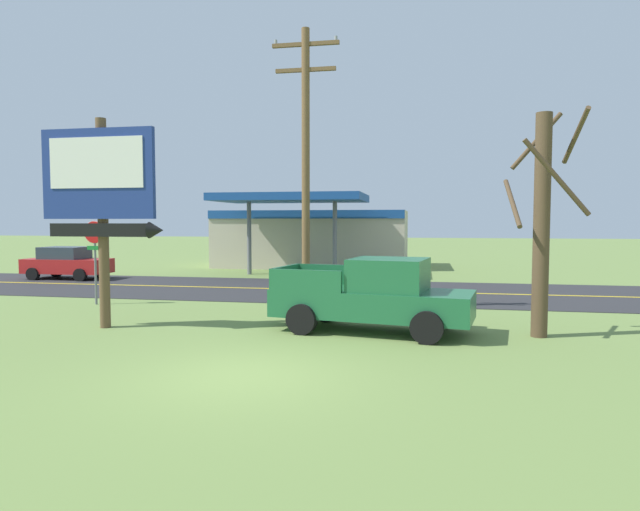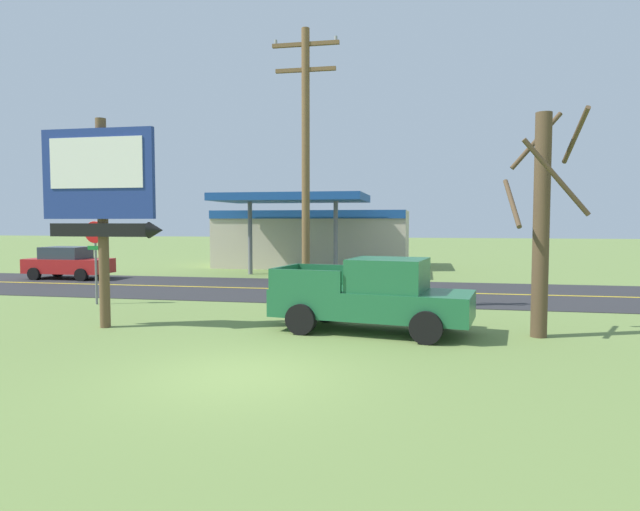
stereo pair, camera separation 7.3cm
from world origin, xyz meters
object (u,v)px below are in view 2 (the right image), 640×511
(gas_station, at_px, (313,237))
(pickup_green_parked_on_lawn, at_px, (374,296))
(bare_tree, at_px, (542,219))
(stop_sign, at_px, (95,247))
(utility_pole, at_px, (306,161))
(motel_sign, at_px, (101,190))
(car_red_near_lane, at_px, (68,263))

(gas_station, xyz_separation_m, pickup_green_parked_on_lawn, (5.83, -20.22, -0.98))
(bare_tree, bearing_deg, stop_sign, 168.83)
(stop_sign, relative_size, pickup_green_parked_on_lawn, 0.54)
(pickup_green_parked_on_lawn, bearing_deg, utility_pole, 129.99)
(stop_sign, relative_size, utility_pole, 0.33)
(motel_sign, xyz_separation_m, stop_sign, (-2.79, 3.90, -1.74))
(stop_sign, bearing_deg, gas_station, 76.15)
(car_red_near_lane, bearing_deg, pickup_green_parked_on_lawn, -32.12)
(gas_station, bearing_deg, motel_sign, -93.95)
(gas_station, bearing_deg, pickup_green_parked_on_lawn, -73.93)
(bare_tree, bearing_deg, motel_sign, -174.59)
(motel_sign, distance_m, utility_pole, 6.28)
(utility_pole, height_order, bare_tree, utility_pole)
(bare_tree, height_order, gas_station, bare_tree)
(motel_sign, height_order, bare_tree, bare_tree)
(motel_sign, bearing_deg, pickup_green_parked_on_lawn, 7.28)
(bare_tree, bearing_deg, car_red_near_lane, 153.73)
(motel_sign, height_order, stop_sign, motel_sign)
(stop_sign, xyz_separation_m, pickup_green_parked_on_lawn, (10.08, -2.97, -1.06))
(gas_station, bearing_deg, bare_tree, -63.51)
(pickup_green_parked_on_lawn, bearing_deg, stop_sign, 163.60)
(stop_sign, distance_m, car_red_near_lane, 9.86)
(pickup_green_parked_on_lawn, xyz_separation_m, car_red_near_lane, (-16.50, 10.36, -0.13))
(bare_tree, distance_m, pickup_green_parked_on_lawn, 4.64)
(motel_sign, height_order, gas_station, motel_sign)
(pickup_green_parked_on_lawn, bearing_deg, car_red_near_lane, 147.88)
(motel_sign, bearing_deg, utility_pole, 39.24)
(motel_sign, xyz_separation_m, pickup_green_parked_on_lawn, (7.29, 0.93, -2.80))
(stop_sign, height_order, car_red_near_lane, stop_sign)
(bare_tree, relative_size, car_red_near_lane, 1.37)
(utility_pole, bearing_deg, gas_station, 100.92)
(bare_tree, xyz_separation_m, car_red_near_lane, (-20.68, 10.21, -2.15))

